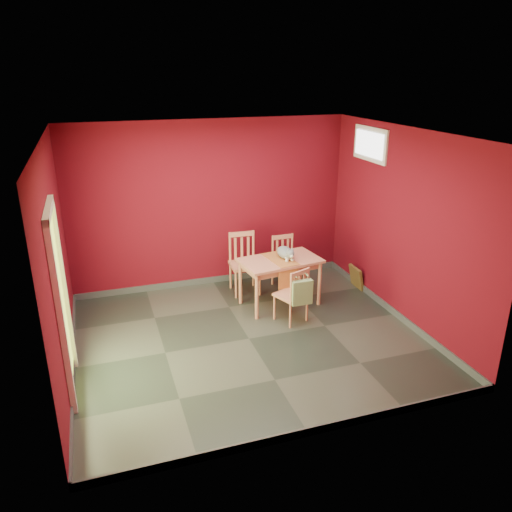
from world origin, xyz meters
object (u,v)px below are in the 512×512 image
object	(u,v)px
chair_far_right	(285,261)
tote_bag	(302,292)
chair_near	(293,294)
picture_frame	(356,277)
chair_far_left	(244,262)
cat	(285,250)
dining_table	(280,265)

from	to	relation	value
chair_far_right	tote_bag	world-z (taller)	chair_far_right
chair_near	picture_frame	distance (m)	1.64
chair_far_right	chair_near	size ratio (longest dim) A/B	1.05
chair_far_left	picture_frame	size ratio (longest dim) A/B	2.64
cat	chair_near	bearing A→B (deg)	-96.47
tote_bag	cat	size ratio (longest dim) A/B	0.91
chair_far_right	chair_near	world-z (taller)	chair_far_right
chair_near	picture_frame	xyz separation A→B (m)	(1.44, 0.75, -0.24)
chair_far_right	chair_near	xyz separation A→B (m)	(-0.35, -1.18, -0.02)
chair_far_left	tote_bag	world-z (taller)	chair_far_left
chair_far_left	cat	world-z (taller)	chair_far_left
tote_bag	picture_frame	world-z (taller)	tote_bag
chair_far_right	cat	xyz separation A→B (m)	(-0.23, -0.55, 0.41)
dining_table	tote_bag	xyz separation A→B (m)	(0.02, -0.77, -0.11)
tote_bag	picture_frame	bearing A→B (deg)	34.15
chair_far_right	tote_bag	distance (m)	1.41
picture_frame	chair_near	bearing A→B (deg)	-152.52
chair_far_left	cat	xyz separation A→B (m)	(0.47, -0.60, 0.36)
chair_far_right	cat	bearing A→B (deg)	-112.35
picture_frame	chair_far_right	bearing A→B (deg)	158.70
chair_far_left	cat	size ratio (longest dim) A/B	2.12
tote_bag	cat	world-z (taller)	cat
dining_table	chair_far_right	distance (m)	0.71
chair_far_left	chair_near	distance (m)	1.27
cat	picture_frame	distance (m)	1.49
picture_frame	chair_far_left	bearing A→B (deg)	165.22
chair_far_right	tote_bag	size ratio (longest dim) A/B	2.07
chair_far_right	picture_frame	bearing A→B (deg)	-21.30
chair_near	cat	distance (m)	0.77
chair_far_right	picture_frame	size ratio (longest dim) A/B	2.36
dining_table	cat	distance (m)	0.23
cat	picture_frame	world-z (taller)	cat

